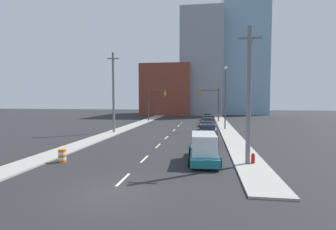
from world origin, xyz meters
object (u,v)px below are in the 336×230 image
(box_truck_teal, at_px, (204,148))
(sedan_tan, at_px, (208,131))
(traffic_barrel, at_px, (62,156))
(street_lamp, at_px, (225,94))
(traffic_signal_left, at_px, (153,100))
(utility_pole_left_mid, at_px, (113,92))
(sedan_red, at_px, (208,119))
(sedan_silver, at_px, (207,126))
(sedan_navy, at_px, (208,139))
(fire_hydrant, at_px, (253,159))
(sedan_brown, at_px, (208,122))
(sedan_green, at_px, (207,117))
(traffic_signal_right, at_px, (214,100))
(utility_pole_right_near, at_px, (249,95))

(box_truck_teal, distance_m, sedan_tan, 12.98)
(traffic_barrel, xyz_separation_m, street_lamp, (13.23, 22.32, 4.92))
(traffic_signal_left, relative_size, utility_pole_left_mid, 0.63)
(sedan_red, bearing_deg, sedan_silver, -90.21)
(sedan_navy, bearing_deg, box_truck_teal, -90.21)
(traffic_signal_left, xyz_separation_m, sedan_silver, (11.13, -15.24, -3.67))
(fire_hydrant, bearing_deg, traffic_barrel, -175.10)
(street_lamp, bearing_deg, sedan_brown, 118.24)
(utility_pole_left_mid, distance_m, sedan_red, 21.84)
(sedan_silver, bearing_deg, sedan_red, 85.51)
(sedan_tan, height_order, sedan_brown, sedan_tan)
(sedan_tan, bearing_deg, fire_hydrant, -75.45)
(sedan_red, height_order, sedan_green, sedan_green)
(street_lamp, xyz_separation_m, sedan_tan, (-2.52, -7.75, -4.70))
(traffic_barrel, distance_m, fire_hydrant, 13.75)
(utility_pole_left_mid, xyz_separation_m, sedan_silver, (12.60, 4.03, -4.89))
(utility_pole_left_mid, bearing_deg, sedan_tan, -8.32)
(utility_pole_left_mid, bearing_deg, sedan_red, 52.89)
(traffic_signal_right, height_order, utility_pole_left_mid, utility_pole_left_mid)
(street_lamp, bearing_deg, sedan_red, 102.26)
(sedan_silver, xyz_separation_m, sedan_green, (0.14, 19.62, 0.02))
(sedan_tan, bearing_deg, traffic_signal_right, 88.75)
(utility_pole_right_near, bearing_deg, sedan_green, 93.81)
(sedan_green, bearing_deg, street_lamp, -82.29)
(traffic_barrel, xyz_separation_m, sedan_navy, (10.61, 8.70, 0.16))
(sedan_red, bearing_deg, sedan_navy, -89.63)
(traffic_signal_left, distance_m, street_lamp, 19.24)
(traffic_signal_right, bearing_deg, sedan_silver, -94.92)
(traffic_signal_left, relative_size, sedan_brown, 1.46)
(fire_hydrant, height_order, sedan_brown, sedan_brown)
(box_truck_teal, relative_size, sedan_navy, 1.28)
(sedan_brown, bearing_deg, sedan_silver, -94.03)
(traffic_signal_left, bearing_deg, utility_pole_left_mid, -94.36)
(sedan_red, bearing_deg, fire_hydrant, -84.02)
(sedan_silver, distance_m, sedan_green, 19.62)
(utility_pole_left_mid, bearing_deg, traffic_signal_right, 54.18)
(street_lamp, relative_size, fire_hydrant, 11.25)
(traffic_barrel, xyz_separation_m, sedan_brown, (10.66, 27.10, 0.18))
(sedan_red, bearing_deg, traffic_barrel, -107.08)
(utility_pole_right_near, xyz_separation_m, sedan_tan, (-2.61, 13.53, -4.21))
(traffic_signal_right, height_order, sedan_silver, traffic_signal_right)
(sedan_brown, bearing_deg, sedan_tan, -93.09)
(traffic_signal_right, distance_m, street_lamp, 13.49)
(sedan_navy, relative_size, sedan_brown, 0.99)
(sedan_navy, distance_m, sedan_silver, 11.76)
(fire_hydrant, xyz_separation_m, sedan_green, (-2.99, 38.91, 0.26))
(box_truck_teal, bearing_deg, sedan_navy, 84.21)
(sedan_silver, bearing_deg, sedan_green, 86.21)
(traffic_barrel, bearing_deg, traffic_signal_left, 90.88)
(box_truck_teal, bearing_deg, sedan_tan, 85.03)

